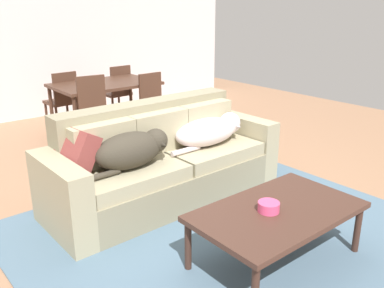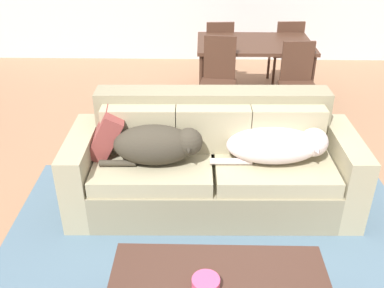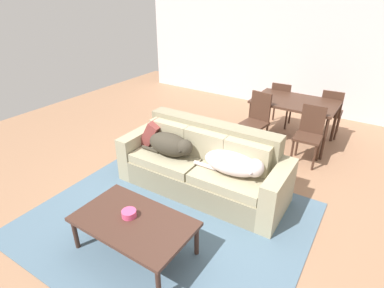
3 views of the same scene
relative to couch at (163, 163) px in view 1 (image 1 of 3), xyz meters
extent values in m
plane|color=#9C7152|center=(0.13, -0.10, -0.36)|extent=(10.00, 10.00, 0.00)
cube|color=silver|center=(0.13, 3.90, 0.99)|extent=(8.00, 0.12, 2.70)
cube|color=slate|center=(0.00, -0.83, -0.36)|extent=(3.24, 2.80, 0.01)
cube|color=gray|center=(0.00, -0.06, -0.19)|extent=(1.94, 0.88, 0.35)
cube|color=tan|center=(-0.48, -0.07, 0.05)|extent=(0.95, 0.82, 0.13)
cube|color=tan|center=(0.48, -0.05, 0.05)|extent=(0.95, 0.82, 0.13)
cube|color=gray|center=(0.00, 0.24, 0.34)|extent=(1.93, 0.28, 0.45)
cube|color=tan|center=(-0.60, 0.04, 0.30)|extent=(0.59, 0.17, 0.38)
cube|color=tan|center=(0.00, 0.05, 0.30)|extent=(0.59, 0.17, 0.38)
cube|color=tan|center=(0.60, 0.06, 0.30)|extent=(0.59, 0.17, 0.38)
cube|color=tan|center=(-1.06, -0.08, -0.03)|extent=(0.21, 0.84, 0.65)
cube|color=tan|center=(1.06, -0.04, -0.03)|extent=(0.21, 0.84, 0.65)
ellipsoid|color=#3A3429|center=(-0.46, -0.15, 0.27)|extent=(0.64, 0.34, 0.31)
sphere|color=#3A3429|center=(-0.19, -0.17, 0.31)|extent=(0.21, 0.21, 0.21)
cone|color=#2B271F|center=(-0.19, -0.27, 0.30)|extent=(0.10, 0.12, 0.10)
cylinder|color=#3A3429|center=(-0.74, -0.23, 0.15)|extent=(0.28, 0.06, 0.05)
ellipsoid|color=silver|center=(0.46, -0.10, 0.25)|extent=(0.74, 0.40, 0.26)
sphere|color=silver|center=(0.77, -0.11, 0.29)|extent=(0.22, 0.22, 0.22)
cone|color=#A79899|center=(0.78, -0.21, 0.27)|extent=(0.10, 0.12, 0.10)
cylinder|color=silver|center=(0.14, -0.18, 0.15)|extent=(0.33, 0.06, 0.05)
cube|color=brown|center=(-0.86, 0.03, 0.29)|extent=(0.36, 0.42, 0.41)
cube|color=#472C22|center=(0.01, -1.40, 0.05)|extent=(1.24, 0.74, 0.04)
cylinder|color=#3C251D|center=(0.58, -1.72, -0.17)|extent=(0.05, 0.05, 0.39)
cylinder|color=#3C251D|center=(-0.56, -1.08, -0.17)|extent=(0.05, 0.05, 0.39)
cylinder|color=#3C251D|center=(0.58, -1.08, -0.17)|extent=(0.05, 0.05, 0.39)
cylinder|color=#EA4C7F|center=(-0.06, -1.38, 0.10)|extent=(0.15, 0.15, 0.07)
cube|color=#462C20|center=(0.55, 2.17, 0.39)|extent=(1.39, 0.91, 0.04)
cylinder|color=#3C261B|center=(-0.10, 1.76, 0.00)|extent=(0.05, 0.05, 0.73)
cylinder|color=#3C261B|center=(1.19, 1.76, 0.00)|extent=(0.05, 0.05, 0.73)
cylinder|color=#3C261B|center=(-0.10, 2.58, 0.00)|extent=(0.05, 0.05, 0.73)
cylinder|color=#3C261B|center=(1.19, 2.58, 0.00)|extent=(0.05, 0.05, 0.73)
cube|color=#462C20|center=(0.09, 1.51, 0.10)|extent=(0.44, 0.44, 0.04)
cube|color=#462C20|center=(0.11, 1.69, 0.37)|extent=(0.36, 0.08, 0.50)
cylinder|color=#3F281D|center=(-0.10, 1.36, -0.14)|extent=(0.04, 0.04, 0.44)
cylinder|color=#3F281D|center=(0.24, 1.33, -0.14)|extent=(0.04, 0.04, 0.44)
cylinder|color=#3F281D|center=(-0.06, 1.70, -0.14)|extent=(0.04, 0.04, 0.44)
cylinder|color=#3F281D|center=(0.28, 1.66, -0.14)|extent=(0.04, 0.04, 0.44)
cube|color=#462C20|center=(0.99, 1.50, 0.09)|extent=(0.42, 0.42, 0.04)
cube|color=#462C20|center=(0.98, 1.68, 0.33)|extent=(0.36, 0.05, 0.46)
cylinder|color=#3F281D|center=(0.83, 1.33, -0.15)|extent=(0.04, 0.04, 0.43)
cylinder|color=#3F281D|center=(1.17, 1.34, -0.15)|extent=(0.04, 0.04, 0.43)
cylinder|color=#3F281D|center=(0.82, 1.67, -0.15)|extent=(0.04, 0.04, 0.43)
cylinder|color=#3F281D|center=(1.15, 1.68, -0.15)|extent=(0.04, 0.04, 0.43)
cube|color=#462C20|center=(0.13, 2.78, 0.09)|extent=(0.43, 0.43, 0.04)
cube|color=#462C20|center=(0.14, 2.60, 0.32)|extent=(0.36, 0.06, 0.44)
cylinder|color=#3F281D|center=(0.29, 2.97, -0.15)|extent=(0.04, 0.04, 0.43)
cylinder|color=#3F281D|center=(-0.05, 2.94, -0.15)|extent=(0.04, 0.04, 0.43)
cylinder|color=#3F281D|center=(0.31, 2.63, -0.15)|extent=(0.04, 0.04, 0.43)
cylinder|color=#3F281D|center=(-0.03, 2.60, -0.15)|extent=(0.04, 0.04, 0.43)
cube|color=#462C20|center=(1.06, 2.82, 0.09)|extent=(0.43, 0.43, 0.04)
cube|color=#462C20|center=(1.07, 2.64, 0.33)|extent=(0.36, 0.06, 0.44)
cylinder|color=#3F281D|center=(1.21, 3.00, -0.15)|extent=(0.04, 0.04, 0.43)
cylinder|color=#3F281D|center=(0.87, 2.98, -0.15)|extent=(0.04, 0.04, 0.43)
cylinder|color=#3F281D|center=(1.24, 2.67, -0.15)|extent=(0.04, 0.04, 0.43)
cylinder|color=#3F281D|center=(0.90, 2.64, -0.15)|extent=(0.04, 0.04, 0.43)
camera|label=1|loc=(-2.12, -3.05, 1.45)|focal=38.50mm
camera|label=2|loc=(-0.10, -3.04, 1.91)|focal=40.39mm
camera|label=3|loc=(1.87, -3.13, 2.21)|focal=29.04mm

